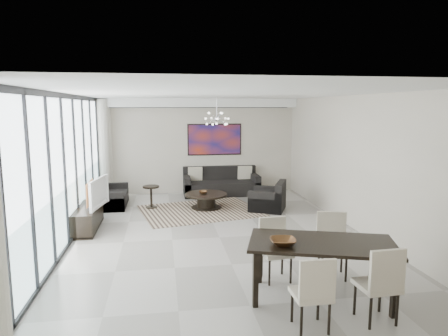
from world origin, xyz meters
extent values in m
cube|color=#A8A39B|center=(0.00, 0.00, 0.01)|extent=(6.00, 9.00, 0.02)
cube|color=white|center=(0.00, 0.00, 2.89)|extent=(6.00, 9.00, 0.02)
cube|color=beige|center=(0.00, 4.49, 1.45)|extent=(6.00, 0.02, 2.90)
cube|color=beige|center=(0.00, -4.49, 1.45)|extent=(6.00, 0.02, 2.90)
cube|color=beige|center=(2.99, 0.00, 1.45)|extent=(0.02, 9.00, 2.90)
cube|color=white|center=(-2.98, 0.00, 1.45)|extent=(0.01, 8.95, 2.85)
cube|color=black|center=(-2.94, 0.00, 2.85)|extent=(0.04, 8.95, 0.10)
cube|color=black|center=(-2.94, 0.00, 0.03)|extent=(0.04, 8.95, 0.06)
cube|color=black|center=(-2.94, -3.00, 1.45)|extent=(0.04, 0.05, 2.88)
cube|color=black|center=(-2.94, -2.00, 1.45)|extent=(0.04, 0.05, 2.88)
cube|color=black|center=(-2.94, -1.00, 1.45)|extent=(0.04, 0.05, 2.88)
cube|color=black|center=(-2.94, 0.00, 1.45)|extent=(0.04, 0.05, 2.88)
cube|color=black|center=(-2.94, 1.00, 1.45)|extent=(0.04, 0.05, 2.88)
cube|color=black|center=(-2.94, 2.00, 1.45)|extent=(0.04, 0.05, 2.88)
cube|color=black|center=(-2.94, 3.00, 1.45)|extent=(0.04, 0.05, 2.88)
cube|color=black|center=(-2.94, 4.00, 1.45)|extent=(0.04, 0.05, 2.88)
cylinder|color=white|center=(-2.80, 4.15, 1.45)|extent=(0.36, 0.36, 2.85)
cube|color=white|center=(0.00, 4.30, 2.77)|extent=(5.98, 0.40, 0.26)
cube|color=#AD3218|center=(0.50, 4.47, 1.65)|extent=(1.68, 0.04, 0.98)
cylinder|color=silver|center=(0.30, 2.50, 2.62)|extent=(0.02, 0.02, 0.55)
sphere|color=silver|center=(0.30, 2.50, 2.35)|extent=(0.12, 0.12, 0.12)
cube|color=black|center=(-0.18, 2.17, 0.01)|extent=(3.31, 2.80, 0.01)
cylinder|color=black|center=(0.00, 2.44, 0.37)|extent=(1.12, 1.12, 0.04)
cylinder|color=black|center=(0.00, 2.44, 0.17)|extent=(0.49, 0.49, 0.35)
cylinder|color=black|center=(0.00, 2.44, 0.02)|extent=(0.78, 0.78, 0.03)
imported|color=brown|center=(-0.08, 2.46, 0.42)|extent=(0.23, 0.23, 0.07)
cube|color=black|center=(0.64, 4.02, 0.21)|extent=(2.27, 0.93, 0.41)
cube|color=black|center=(0.64, 4.39, 0.62)|extent=(2.27, 0.19, 0.41)
cube|color=black|center=(-0.40, 4.02, 0.30)|extent=(0.19, 0.93, 0.60)
cube|color=black|center=(1.69, 4.02, 0.30)|extent=(0.19, 0.93, 0.60)
cube|color=black|center=(-2.50, 3.05, 0.18)|extent=(0.80, 1.43, 0.36)
cube|color=black|center=(-2.82, 3.05, 0.53)|extent=(0.16, 1.43, 0.36)
cube|color=black|center=(-2.50, 2.42, 0.26)|extent=(0.80, 0.16, 0.52)
cube|color=black|center=(-2.50, 3.68, 0.26)|extent=(0.80, 0.16, 0.52)
cube|color=black|center=(1.55, 2.02, 0.19)|extent=(1.15, 1.17, 0.38)
cube|color=black|center=(1.86, 1.87, 0.57)|extent=(0.53, 0.89, 0.38)
cube|color=black|center=(1.70, 2.35, 0.27)|extent=(0.85, 0.51, 0.55)
cube|color=black|center=(1.40, 1.68, 0.27)|extent=(0.85, 0.51, 0.55)
cylinder|color=black|center=(-1.43, 2.68, 0.57)|extent=(0.43, 0.43, 0.04)
cylinder|color=black|center=(-1.43, 2.68, 0.28)|extent=(0.06, 0.06, 0.54)
cylinder|color=black|center=(-1.43, 2.68, 0.02)|extent=(0.30, 0.30, 0.03)
cube|color=black|center=(-2.76, 1.03, 0.25)|extent=(0.44, 1.57, 0.49)
imported|color=gray|center=(-2.60, 1.01, 0.81)|extent=(0.34, 1.11, 0.64)
cube|color=black|center=(1.01, -2.82, 0.80)|extent=(2.17, 1.54, 0.04)
cube|color=black|center=(0.06, -2.92, 0.39)|extent=(0.07, 0.07, 0.77)
cube|color=black|center=(0.29, -2.19, 0.39)|extent=(0.07, 0.07, 0.77)
cube|color=black|center=(1.72, -3.45, 0.39)|extent=(0.07, 0.07, 0.77)
cube|color=black|center=(1.96, -2.73, 0.39)|extent=(0.07, 0.07, 0.77)
cube|color=beige|center=(0.59, -3.52, 0.43)|extent=(0.43, 0.43, 0.06)
cube|color=beige|center=(0.59, -3.71, 0.67)|extent=(0.43, 0.05, 0.52)
cylinder|color=black|center=(0.42, -3.35, 0.20)|extent=(0.04, 0.04, 0.40)
cylinder|color=black|center=(0.76, -3.69, 0.20)|extent=(0.04, 0.04, 0.40)
cube|color=beige|center=(1.46, -3.48, 0.46)|extent=(0.48, 0.48, 0.06)
cube|color=beige|center=(1.47, -3.67, 0.71)|extent=(0.46, 0.07, 0.55)
cylinder|color=black|center=(1.27, -3.31, 0.21)|extent=(0.04, 0.04, 0.43)
cylinder|color=black|center=(1.65, -3.65, 0.21)|extent=(0.04, 0.04, 0.43)
cube|color=beige|center=(0.57, -2.14, 0.44)|extent=(0.47, 0.47, 0.06)
cube|color=beige|center=(0.55, -1.95, 0.68)|extent=(0.44, 0.09, 0.53)
cylinder|color=black|center=(0.76, -2.29, 0.20)|extent=(0.04, 0.04, 0.41)
cylinder|color=black|center=(0.39, -1.98, 0.20)|extent=(0.04, 0.04, 0.41)
cube|color=beige|center=(1.48, -2.15, 0.46)|extent=(0.56, 0.56, 0.06)
cube|color=beige|center=(1.52, -1.96, 0.72)|extent=(0.46, 0.16, 0.56)
cylinder|color=black|center=(1.60, -2.37, 0.21)|extent=(0.04, 0.04, 0.43)
cylinder|color=black|center=(1.35, -1.93, 0.21)|extent=(0.04, 0.04, 0.43)
imported|color=brown|center=(0.44, -2.85, 0.86)|extent=(0.39, 0.39, 0.09)
camera|label=1|loc=(-1.13, -7.78, 2.64)|focal=32.00mm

